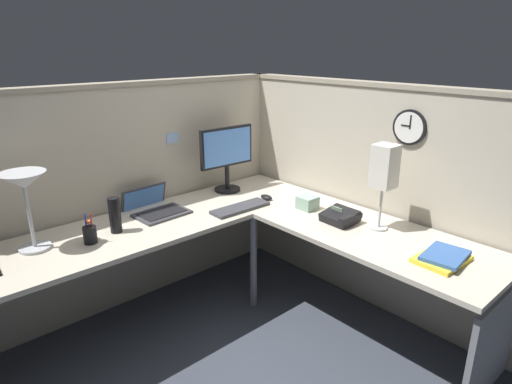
{
  "coord_description": "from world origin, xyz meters",
  "views": [
    {
      "loc": [
        -1.65,
        -1.89,
        1.81
      ],
      "look_at": [
        0.18,
        0.15,
        0.87
      ],
      "focal_mm": 30.32,
      "sensor_mm": 36.0,
      "label": 1
    }
  ],
  "objects": [
    {
      "name": "cubicle_wall_right",
      "position": [
        0.87,
        -0.27,
        0.79
      ],
      "size": [
        0.12,
        2.37,
        1.58
      ],
      "color": "#B7AD99",
      "rests_on": "ground"
    },
    {
      "name": "wall_clock",
      "position": [
        0.82,
        -0.55,
        1.33
      ],
      "size": [
        0.04,
        0.22,
        0.22
      ],
      "color": "black"
    },
    {
      "name": "keyboard",
      "position": [
        0.13,
        0.26,
        0.74
      ],
      "size": [
        0.43,
        0.15,
        0.02
      ],
      "primitive_type": "cube",
      "rotation": [
        0.0,
        0.0,
        -0.02
      ],
      "color": "#38383D",
      "rests_on": "desk"
    },
    {
      "name": "laptop",
      "position": [
        -0.33,
        0.63,
        0.75
      ],
      "size": [
        0.36,
        0.4,
        0.22
      ],
      "color": "#38383D",
      "rests_on": "desk"
    },
    {
      "name": "computer_mouse",
      "position": [
        0.4,
        0.29,
        0.75
      ],
      "size": [
        0.06,
        0.1,
        0.03
      ],
      "primitive_type": "ellipsoid",
      "color": "black",
      "rests_on": "desk"
    },
    {
      "name": "ground_plane",
      "position": [
        0.0,
        0.0,
        0.0
      ],
      "size": [
        6.8,
        6.8,
        0.0
      ],
      "primitive_type": "plane",
      "color": "#383D47"
    },
    {
      "name": "monitor",
      "position": [
        0.32,
        0.64,
        1.02
      ],
      "size": [
        0.46,
        0.2,
        0.5
      ],
      "color": "black",
      "rests_on": "desk"
    },
    {
      "name": "thermos_flask",
      "position": [
        -0.68,
        0.47,
        0.84
      ],
      "size": [
        0.07,
        0.07,
        0.22
      ],
      "primitive_type": "cylinder",
      "color": "black",
      "rests_on": "desk"
    },
    {
      "name": "cubicle_wall_back",
      "position": [
        -0.36,
        0.87,
        0.79
      ],
      "size": [
        2.57,
        0.12,
        1.58
      ],
      "color": "#B7AD99",
      "rests_on": "ground"
    },
    {
      "name": "desk_lamp_dome",
      "position": [
        -1.12,
        0.56,
        1.09
      ],
      "size": [
        0.24,
        0.24,
        0.44
      ],
      "color": "#B7BABF",
      "rests_on": "desk"
    },
    {
      "name": "office_phone",
      "position": [
        0.46,
        -0.35,
        0.77
      ],
      "size": [
        0.2,
        0.21,
        0.11
      ],
      "color": "black",
      "rests_on": "desk"
    },
    {
      "name": "desk",
      "position": [
        -0.15,
        -0.05,
        0.63
      ],
      "size": [
        2.35,
        2.15,
        0.73
      ],
      "color": "beige",
      "rests_on": "ground"
    },
    {
      "name": "pinned_note_leftmost",
      "position": [
        -0.04,
        0.82,
        1.17
      ],
      "size": [
        0.1,
        0.0,
        0.07
      ],
      "primitive_type": "cube",
      "color": "#99B7E5"
    },
    {
      "name": "pen_cup",
      "position": [
        -0.85,
        0.43,
        0.78
      ],
      "size": [
        0.08,
        0.08,
        0.18
      ],
      "color": "black",
      "rests_on": "desk"
    },
    {
      "name": "desk_lamp_paper",
      "position": [
        0.56,
        -0.56,
        1.11
      ],
      "size": [
        0.13,
        0.13,
        0.53
      ],
      "color": "#B7BABF",
      "rests_on": "desk"
    },
    {
      "name": "tissue_box",
      "position": [
        0.48,
        -0.04,
        0.78
      ],
      "size": [
        0.12,
        0.12,
        0.09
      ],
      "primitive_type": "cube",
      "color": "#8CAD99",
      "rests_on": "desk"
    },
    {
      "name": "book_stack",
      "position": [
        0.44,
        -1.03,
        0.75
      ],
      "size": [
        0.3,
        0.23,
        0.04
      ],
      "color": "yellow",
      "rests_on": "desk"
    }
  ]
}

